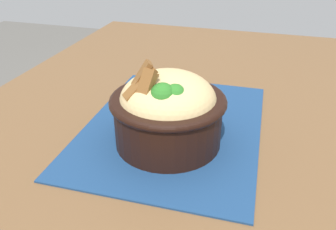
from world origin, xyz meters
name	(u,v)px	position (x,y,z in m)	size (l,w,h in m)	color
table	(170,144)	(0.00, 0.00, 0.68)	(1.25, 0.80, 0.75)	brown
placemat	(173,126)	(-0.04, -0.02, 0.75)	(0.40, 0.30, 0.00)	navy
bowl	(168,109)	(-0.09, -0.02, 0.81)	(0.20, 0.20, 0.14)	black
fork	(177,100)	(0.06, 0.00, 0.75)	(0.04, 0.12, 0.00)	silver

